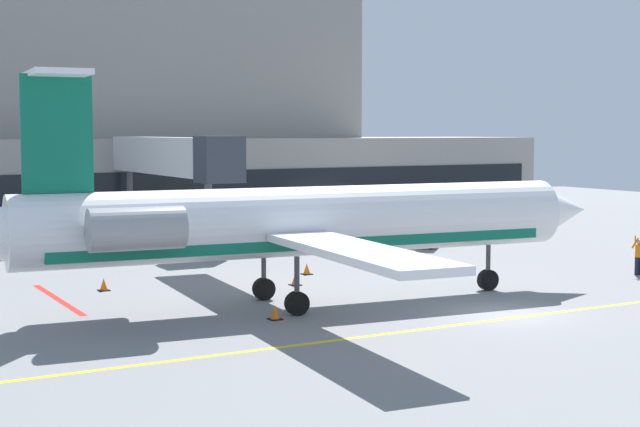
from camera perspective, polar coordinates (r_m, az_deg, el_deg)
name	(u,v)px	position (r m, az deg, el deg)	size (l,w,h in m)	color
ground	(507,316)	(36.08, 11.29, -6.10)	(120.00, 120.00, 0.11)	slate
terminal_building	(122,126)	(77.82, -11.94, 5.21)	(77.34, 13.62, 19.50)	gray
jet_bridge_west	(172,157)	(60.46, -9.00, 3.39)	(2.40, 18.85, 6.57)	silver
regional_jet	(294,222)	(36.57, -1.57, -0.53)	(27.96, 23.19, 8.91)	white
baggage_tug	(286,219)	(63.03, -2.06, -0.34)	(3.17, 4.51, 2.06)	#E5B20C
belt_loader	(420,231)	(55.67, 6.10, -1.09)	(3.21, 3.17, 2.12)	#E5B20C
fuel_tank	(390,203)	(72.72, 4.27, 0.65)	(7.44, 3.02, 2.32)	white
marshaller	(639,255)	(47.29, 18.78, -2.40)	(0.83, 0.34, 1.89)	#191E33
safety_cone_alpha	(307,269)	(45.00, -0.81, -3.41)	(0.47, 0.47, 0.55)	orange
safety_cone_bravo	(104,285)	(41.52, -12.99, -4.25)	(0.47, 0.47, 0.55)	orange
safety_cone_charlie	(275,313)	(34.39, -2.74, -6.05)	(0.47, 0.47, 0.55)	orange
safety_cone_delta	(295,280)	(41.88, -1.51, -4.05)	(0.47, 0.47, 0.55)	orange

